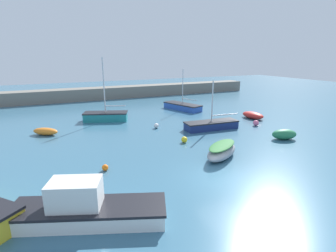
# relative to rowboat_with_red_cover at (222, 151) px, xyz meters

# --- Properties ---
(ground_plane) EXTENTS (120.00, 120.00, 0.20)m
(ground_plane) POSITION_rel_rowboat_with_red_cover_xyz_m (-1.77, -2.65, -0.61)
(ground_plane) COLOR #38667F
(harbor_breakwater) EXTENTS (52.20, 2.88, 1.81)m
(harbor_breakwater) POSITION_rel_rowboat_with_red_cover_xyz_m (-1.77, 28.68, 0.39)
(harbor_breakwater) COLOR slate
(harbor_breakwater) RESTS_ON ground_plane
(rowboat_with_red_cover) EXTENTS (3.76, 3.03, 1.02)m
(rowboat_with_red_cover) POSITION_rel_rowboat_with_red_cover_xyz_m (0.00, 0.00, 0.00)
(rowboat_with_red_cover) COLOR gray
(rowboat_with_red_cover) RESTS_ON ground_plane
(sailboat_twin_hulled) EXTENTS (3.35, 5.62, 5.12)m
(sailboat_twin_hulled) POSITION_rel_rowboat_with_red_cover_xyz_m (5.29, 15.62, -0.10)
(sailboat_twin_hulled) COLOR #2D56B7
(sailboat_twin_hulled) RESTS_ON ground_plane
(sailboat_tall_mast) EXTENTS (4.90, 3.27, 6.63)m
(sailboat_tall_mast) POSITION_rel_rowboat_with_red_cover_xyz_m (-4.94, 13.89, -0.00)
(sailboat_tall_mast) COLOR teal
(sailboat_tall_mast) RESTS_ON ground_plane
(fishing_dinghy_green) EXTENTS (2.30, 1.72, 0.86)m
(fishing_dinghy_green) POSITION_rel_rowboat_with_red_cover_xyz_m (7.21, 1.14, -0.08)
(fishing_dinghy_green) COLOR #287A4C
(fishing_dinghy_green) RESTS_ON ground_plane
(dinghy_near_pier) EXTENTS (2.40, 2.09, 0.64)m
(dinghy_near_pier) POSITION_rel_rowboat_with_red_cover_xyz_m (-10.90, 10.98, -0.19)
(dinghy_near_pier) COLOR orange
(dinghy_near_pier) RESTS_ON ground_plane
(sailboat_short_mast) EXTENTS (5.54, 1.96, 4.62)m
(sailboat_short_mast) POSITION_rel_rowboat_with_red_cover_xyz_m (3.45, 6.34, -0.10)
(sailboat_short_mast) COLOR navy
(sailboat_short_mast) RESTS_ON ground_plane
(motorboat_with_cabin) EXTENTS (6.74, 4.13, 1.88)m
(motorboat_with_cabin) POSITION_rel_rowboat_with_red_cover_xyz_m (-9.52, -3.40, 0.11)
(motorboat_with_cabin) COLOR white
(motorboat_with_cabin) RESTS_ON ground_plane
(rowboat_blue_near) EXTENTS (1.76, 2.81, 0.72)m
(rowboat_blue_near) POSITION_rel_rowboat_with_red_cover_xyz_m (10.11, 8.03, -0.15)
(rowboat_blue_near) COLOR red
(rowboat_blue_near) RESTS_ON ground_plane
(mooring_buoy_white) EXTENTS (0.47, 0.47, 0.47)m
(mooring_buoy_white) POSITION_rel_rowboat_with_red_cover_xyz_m (-1.17, 8.85, -0.28)
(mooring_buoy_white) COLOR white
(mooring_buoy_white) RESTS_ON ground_plane
(mooring_buoy_pink) EXTENTS (0.57, 0.57, 0.57)m
(mooring_buoy_pink) POSITION_rel_rowboat_with_red_cover_xyz_m (8.19, 5.48, -0.23)
(mooring_buoy_pink) COLOR #EA668C
(mooring_buoy_pink) RESTS_ON ground_plane
(mooring_buoy_orange) EXTENTS (0.39, 0.39, 0.39)m
(mooring_buoy_orange) POSITION_rel_rowboat_with_red_cover_xyz_m (-7.70, 1.32, -0.32)
(mooring_buoy_orange) COLOR orange
(mooring_buoy_orange) RESTS_ON ground_plane
(mooring_buoy_yellow) EXTENTS (0.49, 0.49, 0.49)m
(mooring_buoy_yellow) POSITION_rel_rowboat_with_red_cover_xyz_m (-0.77, 3.94, -0.27)
(mooring_buoy_yellow) COLOR yellow
(mooring_buoy_yellow) RESTS_ON ground_plane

